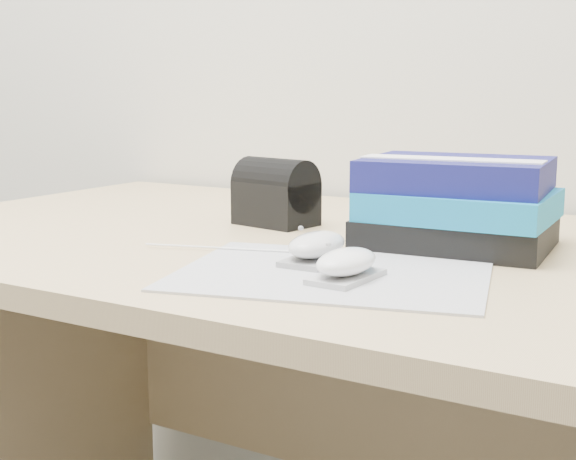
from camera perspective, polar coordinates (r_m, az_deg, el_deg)
The scene contains 7 objects.
desk at distance 1.19m, azimuth 8.85°, elevation -11.84°, with size 1.60×0.80×0.73m.
mousepad at distance 0.91m, azimuth 3.22°, elevation -3.06°, with size 0.35×0.27×0.00m, color gray.
mouse_rear at distance 0.96m, azimuth 2.06°, elevation -1.22°, with size 0.06×0.10×0.04m.
mouse_front at distance 0.87m, azimuth 4.17°, elevation -2.45°, with size 0.06×0.10×0.04m.
usb_cable at distance 1.04m, azimuth -4.67°, elevation -1.29°, with size 0.00×0.00×0.21m, color white.
book_stack at distance 1.08m, azimuth 11.95°, elevation 1.85°, with size 0.26×0.21×0.12m.
pouch at distance 1.23m, azimuth -0.87°, elevation 2.65°, with size 0.13×0.10×0.10m.
Camera 1 is at (0.40, 0.61, 0.94)m, focal length 50.00 mm.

